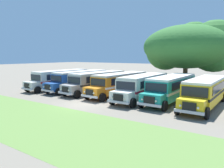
% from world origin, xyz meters
% --- Properties ---
extents(ground_plane, '(220.00, 220.00, 0.00)m').
position_xyz_m(ground_plane, '(0.00, 0.00, 0.00)').
color(ground_plane, slate).
extents(foreground_grass_strip, '(80.00, 8.21, 0.01)m').
position_xyz_m(foreground_grass_strip, '(0.00, -6.12, 0.00)').
color(foreground_grass_strip, olive).
rests_on(foreground_grass_strip, ground_plane).
extents(parked_bus_slot_0, '(3.01, 10.88, 2.82)m').
position_xyz_m(parked_bus_slot_0, '(-10.59, 6.45, 1.58)').
color(parked_bus_slot_0, silver).
rests_on(parked_bus_slot_0, ground_plane).
extents(parked_bus_slot_1, '(3.17, 10.91, 2.82)m').
position_xyz_m(parked_bus_slot_1, '(-7.03, 7.10, 1.58)').
color(parked_bus_slot_1, '#23519E').
rests_on(parked_bus_slot_1, ground_plane).
extents(parked_bus_slot_2, '(3.25, 10.92, 2.82)m').
position_xyz_m(parked_bus_slot_2, '(-3.69, 7.09, 1.58)').
color(parked_bus_slot_2, '#9E9993').
rests_on(parked_bus_slot_2, ground_plane).
extents(parked_bus_slot_3, '(3.19, 10.91, 2.82)m').
position_xyz_m(parked_bus_slot_3, '(-0.03, 7.24, 1.58)').
color(parked_bus_slot_3, orange).
rests_on(parked_bus_slot_3, ground_plane).
extents(parked_bus_slot_4, '(2.94, 10.87, 2.82)m').
position_xyz_m(parked_bus_slot_4, '(3.73, 6.58, 1.58)').
color(parked_bus_slot_4, silver).
rests_on(parked_bus_slot_4, ground_plane).
extents(parked_bus_slot_5, '(2.79, 10.85, 2.82)m').
position_xyz_m(parked_bus_slot_5, '(6.96, 7.20, 1.58)').
color(parked_bus_slot_5, teal).
rests_on(parked_bus_slot_5, ground_plane).
extents(parked_bus_slot_6, '(2.76, 10.85, 2.82)m').
position_xyz_m(parked_bus_slot_6, '(10.68, 6.69, 1.58)').
color(parked_bus_slot_6, yellow).
rests_on(parked_bus_slot_6, ground_plane).
extents(broad_shade_tree, '(14.64, 13.84, 10.88)m').
position_xyz_m(broad_shade_tree, '(5.65, 19.63, 6.56)').
color(broad_shade_tree, brown).
rests_on(broad_shade_tree, ground_plane).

